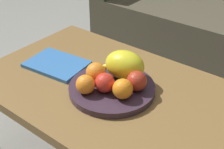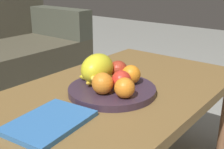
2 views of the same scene
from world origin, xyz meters
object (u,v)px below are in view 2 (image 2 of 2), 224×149
(apple_front, at_px, (118,70))
(apple_left, at_px, (121,80))
(magazine, at_px, (50,122))
(orange_front, at_px, (125,88))
(orange_left, at_px, (103,83))
(coffee_table, at_px, (112,101))
(melon_large_front, at_px, (97,69))
(orange_right, at_px, (131,75))
(banana_bunch, at_px, (98,76))
(fruit_bowl, at_px, (112,90))

(apple_front, height_order, apple_left, apple_front)
(apple_front, relative_size, magazine, 0.30)
(orange_front, xyz_separation_m, orange_left, (-0.02, 0.08, 0.00))
(coffee_table, bearing_deg, melon_large_front, 110.07)
(orange_front, height_order, orange_left, orange_left)
(melon_large_front, xyz_separation_m, apple_left, (-0.00, -0.12, -0.02))
(orange_right, xyz_separation_m, apple_left, (-0.07, -0.01, -0.00))
(orange_right, relative_size, magazine, 0.29)
(banana_bunch, bearing_deg, apple_left, -92.54)
(apple_left, bearing_deg, magazine, 172.28)
(fruit_bowl, bearing_deg, apple_front, 22.92)
(melon_large_front, distance_m, apple_left, 0.12)
(fruit_bowl, bearing_deg, magazine, -179.72)
(orange_front, xyz_separation_m, apple_left, (0.05, 0.05, 0.00))
(orange_left, relative_size, orange_right, 1.05)
(apple_left, relative_size, banana_bunch, 0.44)
(melon_large_front, bearing_deg, fruit_bowl, -93.00)
(coffee_table, relative_size, apple_front, 15.30)
(melon_large_front, xyz_separation_m, orange_front, (-0.05, -0.17, -0.02))
(orange_front, bearing_deg, apple_left, 45.78)
(melon_large_front, distance_m, orange_left, 0.11)
(orange_right, bearing_deg, orange_front, -154.41)
(melon_large_front, height_order, apple_front, melon_large_front)
(orange_left, distance_m, banana_bunch, 0.11)
(fruit_bowl, bearing_deg, melon_large_front, 87.00)
(orange_right, bearing_deg, orange_left, 171.31)
(fruit_bowl, relative_size, orange_right, 4.46)
(apple_front, bearing_deg, banana_bunch, 156.58)
(coffee_table, xyz_separation_m, apple_left, (-0.02, -0.06, 0.11))
(coffee_table, distance_m, apple_left, 0.13)
(orange_left, bearing_deg, apple_front, 17.42)
(orange_front, distance_m, apple_left, 0.07)
(orange_right, height_order, banana_bunch, orange_right)
(coffee_table, distance_m, orange_right, 0.13)
(orange_front, height_order, magazine, orange_front)
(orange_left, relative_size, apple_front, 1.02)
(melon_large_front, distance_m, apple_front, 0.09)
(fruit_bowl, bearing_deg, orange_front, -117.67)
(coffee_table, height_order, orange_front, orange_front)
(apple_front, distance_m, banana_bunch, 0.09)
(orange_left, bearing_deg, banana_bunch, 48.47)
(orange_left, bearing_deg, magazine, 177.39)
(orange_right, xyz_separation_m, apple_front, (0.01, 0.07, 0.00))
(fruit_bowl, height_order, orange_front, orange_front)
(magazine, bearing_deg, coffee_table, -3.33)
(banana_bunch, distance_m, magazine, 0.32)
(magazine, bearing_deg, fruit_bowl, -6.38)
(melon_large_front, xyz_separation_m, orange_right, (0.07, -0.11, -0.02))
(melon_large_front, xyz_separation_m, magazine, (-0.31, -0.08, -0.07))
(apple_left, distance_m, magazine, 0.31)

